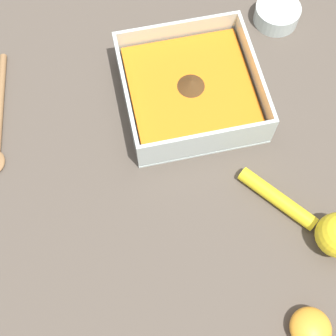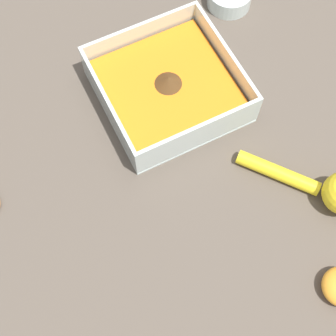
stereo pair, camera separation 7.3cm
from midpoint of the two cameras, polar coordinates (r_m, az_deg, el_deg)
ground_plane at (r=0.84m, az=0.15°, el=8.40°), size 4.00×4.00×0.00m
square_dish at (r=0.82m, az=-2.56°, el=9.33°), size 0.23×0.23×0.07m
lemon_squeezer at (r=0.76m, az=16.71°, el=-2.80°), size 0.18×0.15×0.07m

